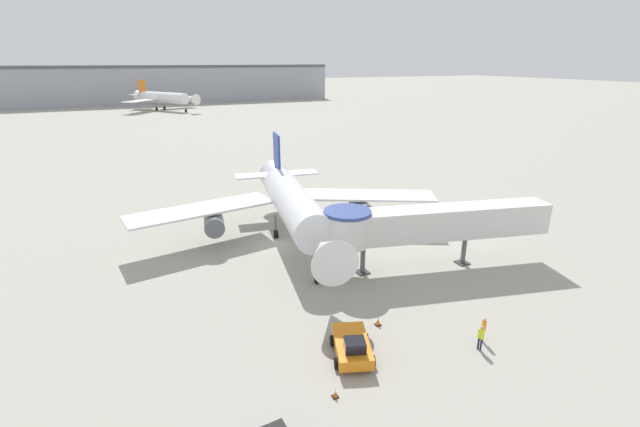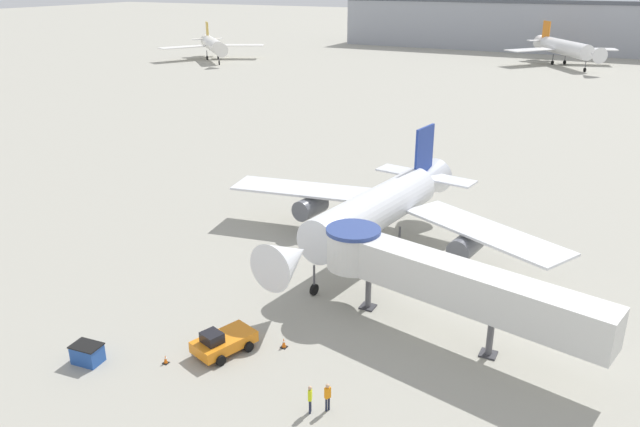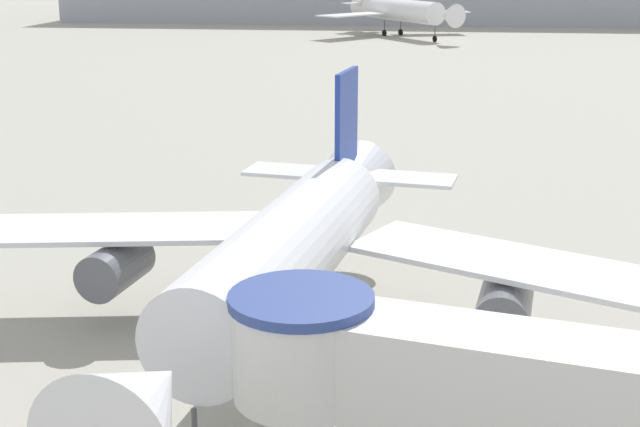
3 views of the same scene
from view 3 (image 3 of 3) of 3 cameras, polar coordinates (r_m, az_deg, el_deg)
ground_plane at (r=35.85m, az=-4.99°, el=-8.71°), size 800.00×800.00×0.00m
main_airplane at (r=33.80m, az=-1.93°, el=-2.49°), size 33.37×26.73×10.03m
jet_bridge at (r=24.01m, az=14.95°, el=-10.88°), size 20.78×7.53×6.07m
background_jet_orange_tail at (r=169.92m, az=5.09°, el=12.84°), size 28.22×30.48×11.00m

